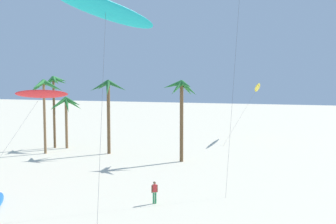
{
  "coord_description": "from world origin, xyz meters",
  "views": [
    {
      "loc": [
        11.33,
        -2.3,
        9.34
      ],
      "look_at": [
        3.65,
        21.34,
        7.29
      ],
      "focal_mm": 43.1,
      "sensor_mm": 36.0,
      "label": 1
    }
  ],
  "objects_px": {
    "palm_tree_1": "(54,87)",
    "flying_kite_3": "(106,9)",
    "palm_tree_4": "(181,95)",
    "person_foreground_walker": "(155,191)",
    "palm_tree_2": "(66,106)",
    "flying_kite_4": "(42,94)",
    "palm_tree_3": "(108,95)",
    "flying_kite_6": "(257,88)",
    "palm_tree_0": "(44,91)"
  },
  "relations": [
    {
      "from": "palm_tree_2",
      "to": "palm_tree_4",
      "type": "relative_size",
      "value": 0.75
    },
    {
      "from": "palm_tree_4",
      "to": "person_foreground_walker",
      "type": "relative_size",
      "value": 5.45
    },
    {
      "from": "palm_tree_0",
      "to": "palm_tree_2",
      "type": "relative_size",
      "value": 1.34
    },
    {
      "from": "palm_tree_3",
      "to": "palm_tree_4",
      "type": "bearing_deg",
      "value": -10.86
    },
    {
      "from": "person_foreground_walker",
      "to": "flying_kite_6",
      "type": "bearing_deg",
      "value": 83.5
    },
    {
      "from": "palm_tree_3",
      "to": "flying_kite_6",
      "type": "distance_m",
      "value": 24.37
    },
    {
      "from": "palm_tree_4",
      "to": "flying_kite_3",
      "type": "xyz_separation_m",
      "value": [
        -0.39,
        -17.65,
        6.63
      ]
    },
    {
      "from": "palm_tree_0",
      "to": "person_foreground_walker",
      "type": "relative_size",
      "value": 5.49
    },
    {
      "from": "flying_kite_6",
      "to": "person_foreground_walker",
      "type": "relative_size",
      "value": 7.22
    },
    {
      "from": "palm_tree_0",
      "to": "flying_kite_3",
      "type": "height_order",
      "value": "flying_kite_3"
    },
    {
      "from": "flying_kite_4",
      "to": "person_foreground_walker",
      "type": "xyz_separation_m",
      "value": [
        13.39,
        -5.25,
        -6.96
      ]
    },
    {
      "from": "palm_tree_1",
      "to": "flying_kite_6",
      "type": "xyz_separation_m",
      "value": [
        25.25,
        16.43,
        -0.23
      ]
    },
    {
      "from": "palm_tree_0",
      "to": "flying_kite_6",
      "type": "xyz_separation_m",
      "value": [
        24.09,
        20.34,
        0.21
      ]
    },
    {
      "from": "palm_tree_0",
      "to": "person_foreground_walker",
      "type": "xyz_separation_m",
      "value": [
        20.06,
        -15.04,
        -6.85
      ]
    },
    {
      "from": "palm_tree_2",
      "to": "flying_kite_4",
      "type": "distance_m",
      "value": 15.38
    },
    {
      "from": "flying_kite_6",
      "to": "flying_kite_3",
      "type": "bearing_deg",
      "value": -100.26
    },
    {
      "from": "palm_tree_2",
      "to": "palm_tree_3",
      "type": "height_order",
      "value": "palm_tree_3"
    },
    {
      "from": "palm_tree_1",
      "to": "flying_kite_4",
      "type": "distance_m",
      "value": 15.79
    },
    {
      "from": "palm_tree_1",
      "to": "palm_tree_3",
      "type": "xyz_separation_m",
      "value": [
        8.84,
        -1.57,
        -0.88
      ]
    },
    {
      "from": "flying_kite_3",
      "to": "person_foreground_walker",
      "type": "relative_size",
      "value": 9.24
    },
    {
      "from": "flying_kite_3",
      "to": "palm_tree_1",
      "type": "bearing_deg",
      "value": 131.12
    },
    {
      "from": "palm_tree_0",
      "to": "palm_tree_4",
      "type": "height_order",
      "value": "palm_tree_0"
    },
    {
      "from": "palm_tree_1",
      "to": "flying_kite_4",
      "type": "xyz_separation_m",
      "value": [
        7.84,
        -13.7,
        -0.32
      ]
    },
    {
      "from": "palm_tree_3",
      "to": "flying_kite_3",
      "type": "xyz_separation_m",
      "value": [
        9.61,
        -19.56,
        6.79
      ]
    },
    {
      "from": "palm_tree_3",
      "to": "person_foreground_walker",
      "type": "distance_m",
      "value": 22.28
    },
    {
      "from": "palm_tree_0",
      "to": "palm_tree_2",
      "type": "distance_m",
      "value": 4.63
    },
    {
      "from": "palm_tree_0",
      "to": "palm_tree_2",
      "type": "bearing_deg",
      "value": 83.46
    },
    {
      "from": "flying_kite_3",
      "to": "flying_kite_4",
      "type": "height_order",
      "value": "flying_kite_3"
    },
    {
      "from": "flying_kite_6",
      "to": "person_foreground_walker",
      "type": "bearing_deg",
      "value": -96.5
    },
    {
      "from": "palm_tree_2",
      "to": "palm_tree_4",
      "type": "xyz_separation_m",
      "value": [
        17.2,
        -3.69,
        1.78
      ]
    },
    {
      "from": "flying_kite_6",
      "to": "palm_tree_2",
      "type": "bearing_deg",
      "value": -145.51
    },
    {
      "from": "flying_kite_4",
      "to": "person_foreground_walker",
      "type": "bearing_deg",
      "value": -21.42
    },
    {
      "from": "palm_tree_1",
      "to": "palm_tree_3",
      "type": "distance_m",
      "value": 9.02
    },
    {
      "from": "palm_tree_0",
      "to": "palm_tree_4",
      "type": "xyz_separation_m",
      "value": [
        17.67,
        0.42,
        -0.28
      ]
    },
    {
      "from": "person_foreground_walker",
      "to": "palm_tree_3",
      "type": "bearing_deg",
      "value": 125.46
    },
    {
      "from": "flying_kite_6",
      "to": "person_foreground_walker",
      "type": "height_order",
      "value": "flying_kite_6"
    },
    {
      "from": "palm_tree_2",
      "to": "palm_tree_1",
      "type": "bearing_deg",
      "value": -172.85
    },
    {
      "from": "palm_tree_4",
      "to": "flying_kite_3",
      "type": "relative_size",
      "value": 0.59
    },
    {
      "from": "palm_tree_1",
      "to": "flying_kite_3",
      "type": "height_order",
      "value": "flying_kite_3"
    },
    {
      "from": "person_foreground_walker",
      "to": "palm_tree_4",
      "type": "bearing_deg",
      "value": 98.76
    },
    {
      "from": "palm_tree_1",
      "to": "palm_tree_0",
      "type": "bearing_deg",
      "value": -73.42
    },
    {
      "from": "flying_kite_4",
      "to": "palm_tree_3",
      "type": "bearing_deg",
      "value": 85.27
    },
    {
      "from": "palm_tree_1",
      "to": "palm_tree_2",
      "type": "height_order",
      "value": "palm_tree_1"
    },
    {
      "from": "palm_tree_0",
      "to": "flying_kite_3",
      "type": "xyz_separation_m",
      "value": [
        17.29,
        -17.23,
        6.35
      ]
    },
    {
      "from": "flying_kite_3",
      "to": "flying_kite_6",
      "type": "height_order",
      "value": "flying_kite_3"
    },
    {
      "from": "palm_tree_4",
      "to": "flying_kite_3",
      "type": "height_order",
      "value": "flying_kite_3"
    },
    {
      "from": "palm_tree_1",
      "to": "flying_kite_3",
      "type": "distance_m",
      "value": 28.67
    },
    {
      "from": "flying_kite_6",
      "to": "person_foreground_walker",
      "type": "xyz_separation_m",
      "value": [
        -4.03,
        -35.39,
        -7.06
      ]
    },
    {
      "from": "flying_kite_3",
      "to": "person_foreground_walker",
      "type": "xyz_separation_m",
      "value": [
        2.77,
        2.18,
        -13.2
      ]
    },
    {
      "from": "flying_kite_4",
      "to": "palm_tree_4",
      "type": "bearing_deg",
      "value": 42.86
    }
  ]
}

